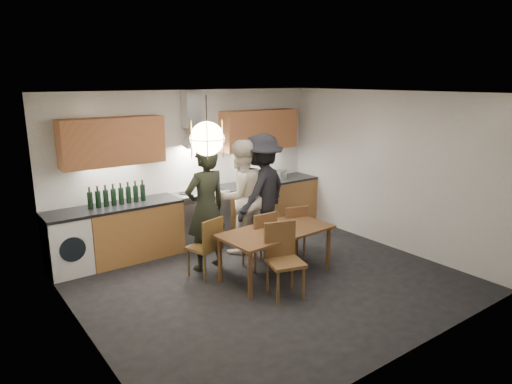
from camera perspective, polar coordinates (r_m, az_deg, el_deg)
ground at (r=6.59m, az=1.56°, el=-10.95°), size 5.00×5.00×0.00m
room_shell at (r=6.08m, az=1.67°, el=3.80°), size 5.02×4.52×2.61m
counter_run at (r=7.97m, az=-6.90°, el=-3.11°), size 5.00×0.62×0.90m
range_stove at (r=7.96m, az=-7.03°, el=-3.20°), size 0.90×0.60×0.92m
wall_fixtures at (r=7.77m, az=-7.79°, el=7.16°), size 4.30×0.54×1.10m
pendant_lamp at (r=5.38m, az=-6.13°, el=6.64°), size 0.43×0.43×0.70m
dining_table at (r=6.53m, az=2.53°, el=-5.43°), size 1.68×0.91×0.69m
chair_back_left at (r=6.54m, az=-6.01°, el=-6.42°), size 0.49×0.49×0.89m
chair_back_mid at (r=6.76m, az=0.69°, el=-5.62°), size 0.42×0.42×0.89m
chair_back_right at (r=7.26m, az=4.73°, el=-4.46°), size 0.47×0.47×0.85m
chair_front at (r=6.01m, az=3.37°, el=-7.76°), size 0.54×0.54×0.97m
person_left at (r=6.73m, az=-6.28°, el=-2.07°), size 0.71×0.49×1.86m
person_mid at (r=7.36m, az=-1.94°, el=-0.62°), size 0.91×0.71×1.85m
person_right at (r=7.52m, az=0.69°, el=0.00°), size 1.42×1.15×1.92m
mixing_bowl at (r=8.27m, az=-0.86°, el=1.14°), size 0.43×0.43×0.08m
stock_pot at (r=8.81m, az=3.15°, el=2.16°), size 0.27×0.27×0.15m
wine_bottles at (r=7.28m, az=-16.96°, el=-0.26°), size 0.90×0.08×0.33m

